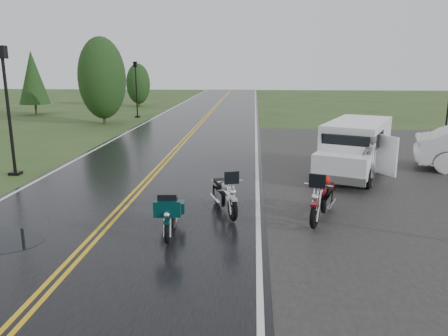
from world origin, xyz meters
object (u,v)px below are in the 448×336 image
Objects in this scene: lamp_post_far_left at (136,89)px; person_at_van at (369,163)px; motorcycle_teal at (167,222)px; motorcycle_red at (315,205)px; lamp_post_near_left at (8,111)px; motorcycle_silver at (233,200)px; van_white at (321,155)px.

person_at_van is at bearing -56.22° from lamp_post_far_left.
motorcycle_red is at bearing 13.54° from motorcycle_teal.
motorcycle_teal is 9.27m from lamp_post_near_left.
motorcycle_red is at bearing -65.44° from lamp_post_far_left.
van_white is (2.77, 4.04, 0.37)m from motorcycle_silver.
van_white is at bearing 36.18° from motorcycle_silver.
lamp_post_far_left is (-0.16, 17.83, -0.21)m from lamp_post_near_left.
motorcycle_teal is at bearing -140.76° from motorcycle_red.
lamp_post_far_left is at bearing 145.16° from van_white.
motorcycle_red is at bearing 27.71° from person_at_van.
motorcycle_silver is 4.91m from van_white.
van_white is (0.76, 4.42, 0.34)m from motorcycle_red.
motorcycle_teal is 7.52m from person_at_van.
person_at_van is 22.69m from lamp_post_far_left.
lamp_post_near_left is at bearing -89.49° from lamp_post_far_left.
lamp_post_far_left is (-7.00, 23.84, 1.55)m from motorcycle_teal.
motorcycle_teal is 0.40× the size of lamp_post_near_left.
motorcycle_silver is 1.23× the size of person_at_van.
person_at_van is at bearing 3.25° from van_white.
van_white is at bearing -53.07° from person_at_van.
motorcycle_silver is at bearing 7.06° from person_at_van.
lamp_post_near_left is 1.10× the size of lamp_post_far_left.
lamp_post_near_left reaches higher than motorcycle_silver.
lamp_post_near_left is (-10.98, 0.45, 1.32)m from van_white.
lamp_post_near_left is at bearing 131.98° from motorcycle_silver.
motorcycle_teal is at bearing -102.90° from van_white.
person_at_van reaches higher than motorcycle_red.
motorcycle_teal is 6.95m from van_white.
motorcycle_teal is at bearing -73.64° from lamp_post_far_left.
motorcycle_teal is 1.09× the size of person_at_van.
motorcycle_silver is at bearing -170.23° from motorcycle_red.
motorcycle_red is 25.01m from lamp_post_far_left.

